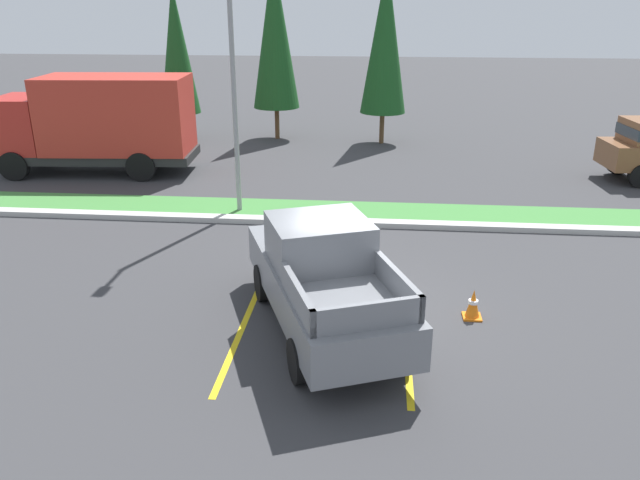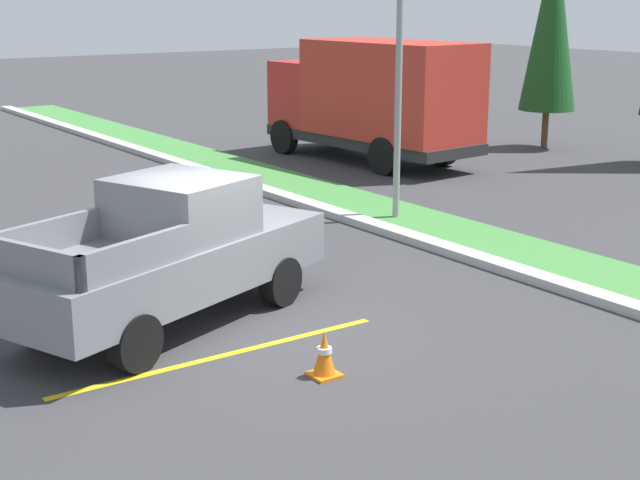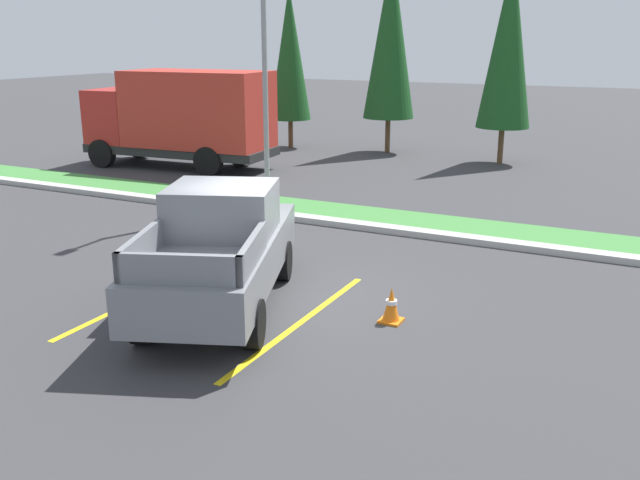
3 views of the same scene
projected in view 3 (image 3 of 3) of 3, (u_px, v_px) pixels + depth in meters
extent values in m
plane|color=#38383A|center=(278.00, 297.00, 12.66)|extent=(120.00, 120.00, 0.00)
cube|color=yellow|center=(152.00, 293.00, 12.85)|extent=(0.12, 4.80, 0.01)
cube|color=yellow|center=(300.00, 323.00, 11.52)|extent=(0.12, 4.80, 0.01)
cube|color=#B2B2AD|center=(381.00, 228.00, 16.93)|extent=(56.00, 0.40, 0.15)
cube|color=#42843D|center=(397.00, 220.00, 17.89)|extent=(56.00, 1.80, 0.06)
cylinder|color=black|center=(196.00, 258.00, 13.64)|extent=(0.54, 0.81, 0.76)
cylinder|color=black|center=(283.00, 261.00, 13.48)|extent=(0.54, 0.81, 0.76)
cylinder|color=black|center=(143.00, 320.00, 10.67)|extent=(0.54, 0.81, 0.76)
cylinder|color=black|center=(253.00, 324.00, 10.52)|extent=(0.54, 0.81, 0.76)
cube|color=slate|center=(220.00, 259.00, 11.94)|extent=(3.65, 5.54, 0.76)
cube|color=slate|center=(222.00, 209.00, 12.00)|extent=(2.22, 2.13, 0.84)
cube|color=#2D3842|center=(232.00, 196.00, 12.77)|extent=(1.53, 0.64, 0.63)
cube|color=slate|center=(140.00, 249.00, 10.46)|extent=(0.78, 1.81, 0.44)
cube|color=slate|center=(252.00, 252.00, 10.31)|extent=(0.78, 1.81, 0.44)
cube|color=slate|center=(178.00, 270.00, 9.52)|extent=(1.71, 0.74, 0.44)
cube|color=silver|center=(249.00, 233.00, 14.44)|extent=(1.74, 0.80, 0.28)
cylinder|color=black|center=(102.00, 153.00, 25.07)|extent=(1.02, 0.37, 1.00)
cylinder|color=black|center=(139.00, 145.00, 27.02)|extent=(1.02, 0.37, 1.00)
cylinder|color=black|center=(208.00, 161.00, 23.46)|extent=(1.02, 0.37, 1.00)
cylinder|color=black|center=(240.00, 152.00, 25.41)|extent=(1.02, 0.37, 1.00)
cube|color=#262626|center=(181.00, 149.00, 25.05)|extent=(6.95, 2.79, 0.30)
cube|color=#AD231E|center=(120.00, 115.00, 25.67)|extent=(1.76, 2.41, 1.90)
cube|color=#2D3842|center=(101.00, 107.00, 25.90)|extent=(0.21, 2.10, 0.90)
cube|color=#B22D23|center=(198.00, 109.00, 24.35)|extent=(5.16, 2.76, 2.60)
cylinder|color=gray|center=(265.00, 68.00, 18.27)|extent=(0.14, 0.14, 7.48)
cylinder|color=brown|center=(291.00, 133.00, 29.59)|extent=(0.20, 0.20, 1.18)
cone|color=#194C1E|center=(290.00, 53.00, 28.67)|extent=(1.71, 1.71, 5.39)
cylinder|color=brown|center=(388.00, 135.00, 28.24)|extent=(0.20, 0.20, 1.39)
cone|color=#194C1E|center=(390.00, 35.00, 27.15)|extent=(2.01, 2.01, 6.35)
cylinder|color=brown|center=(501.00, 146.00, 25.77)|extent=(0.20, 0.20, 1.33)
cone|color=#194C1E|center=(508.00, 41.00, 24.74)|extent=(1.92, 1.92, 6.07)
cube|color=orange|center=(391.00, 321.00, 11.56)|extent=(0.36, 0.36, 0.04)
cone|color=orange|center=(391.00, 304.00, 11.47)|extent=(0.28, 0.28, 0.56)
cylinder|color=white|center=(391.00, 302.00, 11.46)|extent=(0.19, 0.19, 0.07)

